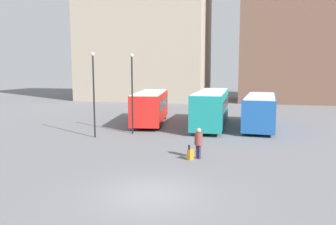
# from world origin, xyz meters

# --- Properties ---
(ground_plane) EXTENTS (160.00, 160.00, 0.00)m
(ground_plane) POSITION_xyz_m (0.00, 0.00, 0.00)
(ground_plane) COLOR slate
(building_block_left) EXTENTS (21.09, 15.10, 29.03)m
(building_block_left) POSITION_xyz_m (-13.28, 44.15, 14.51)
(building_block_left) COLOR tan
(building_block_left) RESTS_ON ground_plane
(bus_0) EXTENTS (3.89, 9.45, 3.00)m
(bus_0) POSITION_xyz_m (-5.03, 17.57, 1.63)
(bus_0) COLOR red
(bus_0) RESTS_ON ground_plane
(bus_1) EXTENTS (2.53, 10.61, 3.19)m
(bus_1) POSITION_xyz_m (0.77, 17.32, 1.73)
(bus_1) COLOR #19847F
(bus_1) RESTS_ON ground_plane
(bus_2) EXTENTS (3.23, 9.47, 2.85)m
(bus_2) POSITION_xyz_m (5.02, 17.43, 1.55)
(bus_2) COLOR #1E56A3
(bus_2) RESTS_ON ground_plane
(traveler) EXTENTS (0.60, 0.60, 1.77)m
(traveler) POSITION_xyz_m (1.14, 5.87, 1.05)
(traveler) COLOR #382D4C
(traveler) RESTS_ON ground_plane
(suitcase) EXTENTS (0.36, 0.46, 0.87)m
(suitcase) POSITION_xyz_m (0.73, 5.55, 0.31)
(suitcase) COLOR #B27A1E
(suitcase) RESTS_ON ground_plane
(lamp_post_0) EXTENTS (0.28, 0.28, 6.31)m
(lamp_post_0) POSITION_xyz_m (-4.98, 12.15, 3.67)
(lamp_post_0) COLOR black
(lamp_post_0) RESTS_ON ground_plane
(lamp_post_1) EXTENTS (0.28, 0.28, 6.33)m
(lamp_post_1) POSITION_xyz_m (-7.27, 10.12, 3.68)
(lamp_post_1) COLOR black
(lamp_post_1) RESTS_ON ground_plane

